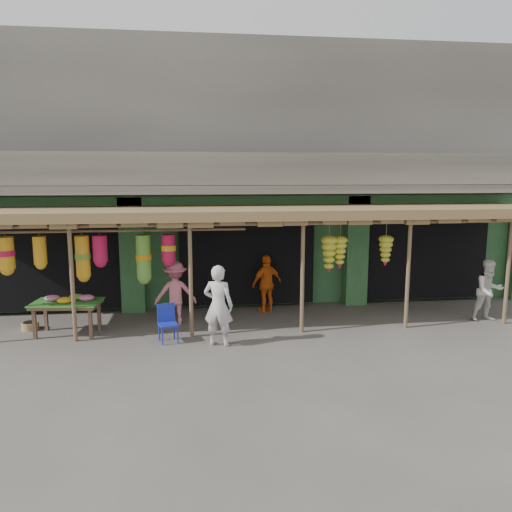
{
  "coord_description": "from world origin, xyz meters",
  "views": [
    {
      "loc": [
        -1.44,
        -10.98,
        3.6
      ],
      "look_at": [
        0.1,
        1.0,
        1.59
      ],
      "focal_mm": 35.0,
      "sensor_mm": 36.0,
      "label": 1
    }
  ],
  "objects": [
    {
      "name": "person_vendor",
      "position": [
        0.46,
        1.59,
        0.76
      ],
      "size": [
        0.96,
        0.72,
        1.51
      ],
      "primitive_type": "imported",
      "rotation": [
        0.0,
        0.0,
        3.6
      ],
      "color": "orange",
      "rests_on": "ground"
    },
    {
      "name": "ground",
      "position": [
        0.0,
        0.0,
        0.0
      ],
      "size": [
        80.0,
        80.0,
        0.0
      ],
      "primitive_type": "plane",
      "color": "#514C47",
      "rests_on": "ground"
    },
    {
      "name": "blue_chair",
      "position": [
        -2.02,
        -0.43,
        0.45
      ],
      "size": [
        0.48,
        0.48,
        0.81
      ],
      "rotation": [
        0.0,
        0.0,
        0.27
      ],
      "color": "#1929A5",
      "rests_on": "ground"
    },
    {
      "name": "awning",
      "position": [
        -0.15,
        0.8,
        2.58
      ],
      "size": [
        14.0,
        2.7,
        2.79
      ],
      "color": "brown",
      "rests_on": "ground"
    },
    {
      "name": "basket_right",
      "position": [
        -5.23,
        0.77,
        0.09
      ],
      "size": [
        0.49,
        0.49,
        0.18
      ],
      "primitive_type": "cylinder",
      "rotation": [
        0.0,
        0.0,
        0.33
      ],
      "color": "#A77E4E",
      "rests_on": "ground"
    },
    {
      "name": "person_shopper",
      "position": [
        -1.87,
        0.78,
        0.77
      ],
      "size": [
        1.01,
        0.61,
        1.53
      ],
      "primitive_type": "imported",
      "rotation": [
        0.0,
        0.0,
        3.18
      ],
      "color": "#D97284",
      "rests_on": "ground"
    },
    {
      "name": "building",
      "position": [
        -0.0,
        4.87,
        3.37
      ],
      "size": [
        16.4,
        6.8,
        7.0
      ],
      "color": "gray",
      "rests_on": "ground"
    },
    {
      "name": "flower_table",
      "position": [
        -4.25,
        0.32,
        0.72
      ],
      "size": [
        1.58,
        1.04,
        0.89
      ],
      "rotation": [
        0.0,
        0.0,
        -0.12
      ],
      "color": "brown",
      "rests_on": "ground"
    },
    {
      "name": "person_front",
      "position": [
        -0.93,
        -0.85,
        0.86
      ],
      "size": [
        0.74,
        0.61,
        1.73
      ],
      "primitive_type": "imported",
      "rotation": [
        0.0,
        0.0,
        2.78
      ],
      "color": "beige",
      "rests_on": "ground"
    },
    {
      "name": "person_right",
      "position": [
        5.74,
        0.09,
        0.76
      ],
      "size": [
        0.76,
        0.6,
        1.53
      ],
      "primitive_type": "imported",
      "rotation": [
        0.0,
        0.0,
        0.03
      ],
      "color": "silver",
      "rests_on": "ground"
    }
  ]
}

